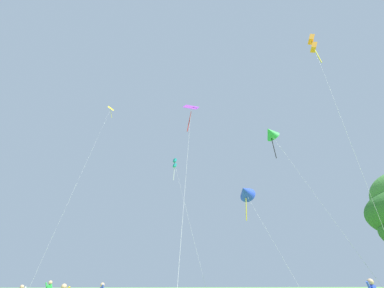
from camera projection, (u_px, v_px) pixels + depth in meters
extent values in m
cube|color=yellow|center=(111.00, 108.00, 46.94)|extent=(1.02, 1.02, 1.07)
cylinder|color=#3F382D|center=(111.00, 108.00, 46.94)|extent=(0.89, 0.06, 0.59)
cylinder|color=yellow|center=(111.00, 114.00, 46.58)|extent=(0.47, 0.34, 1.40)
cylinder|color=silver|center=(80.00, 176.00, 35.86)|extent=(3.65, 8.98, 29.05)
cone|color=blue|center=(245.00, 192.00, 32.26)|extent=(2.90, 2.90, 2.37)
cylinder|color=yellow|center=(246.00, 209.00, 31.20)|extent=(0.37, 0.19, 2.69)
cylinder|color=silver|center=(272.00, 239.00, 27.45)|extent=(2.48, 5.36, 11.37)
cube|color=orange|center=(311.00, 39.00, 28.65)|extent=(0.98, 1.00, 0.89)
cube|color=orange|center=(314.00, 47.00, 28.09)|extent=(0.98, 1.00, 0.89)
cylinder|color=#3F382D|center=(312.00, 43.00, 28.37)|extent=(0.05, 0.05, 1.72)
cylinder|color=yellow|center=(318.00, 55.00, 27.38)|extent=(0.27, 0.40, 2.25)
cylinder|color=silver|center=(345.00, 129.00, 20.33)|extent=(3.39, 4.52, 24.21)
cube|color=teal|center=(175.00, 160.00, 35.37)|extent=(0.53, 0.57, 0.52)
cube|color=teal|center=(175.00, 165.00, 35.03)|extent=(0.53, 0.57, 0.52)
cylinder|color=#3F382D|center=(175.00, 163.00, 35.20)|extent=(0.03, 0.03, 1.02)
cylinder|color=silver|center=(174.00, 173.00, 34.52)|extent=(0.16, 0.07, 1.96)
cylinder|color=silver|center=(189.00, 220.00, 29.36)|extent=(2.75, 5.52, 15.73)
cube|color=purple|center=(191.00, 107.00, 27.97)|extent=(1.90, 1.24, 1.36)
cylinder|color=#3F382D|center=(191.00, 107.00, 27.97)|extent=(1.19, 0.90, 0.66)
cylinder|color=red|center=(189.00, 121.00, 27.24)|extent=(0.45, 0.39, 2.29)
cylinder|color=silver|center=(187.00, 165.00, 18.67)|extent=(3.11, 10.96, 17.98)
cone|color=green|center=(271.00, 133.00, 30.29)|extent=(2.40, 2.27, 1.96)
cylinder|color=black|center=(274.00, 148.00, 29.38)|extent=(0.29, 0.16, 2.60)
cylinder|color=silver|center=(319.00, 200.00, 24.18)|extent=(4.00, 5.85, 16.75)
sphere|color=tan|center=(102.00, 285.00, 14.26)|extent=(0.22, 0.22, 0.22)
sphere|color=tan|center=(64.00, 287.00, 10.44)|extent=(0.21, 0.21, 0.21)
sphere|color=tan|center=(22.00, 287.00, 14.56)|extent=(0.21, 0.21, 0.21)
sphere|color=tan|center=(370.00, 282.00, 10.62)|extent=(0.24, 0.24, 0.24)
cylinder|color=green|center=(47.00, 288.00, 16.46)|extent=(0.30, 0.11, 0.61)
cylinder|color=green|center=(52.00, 288.00, 16.53)|extent=(0.30, 0.11, 0.61)
sphere|color=tan|center=(50.00, 283.00, 16.63)|extent=(0.24, 0.24, 0.24)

